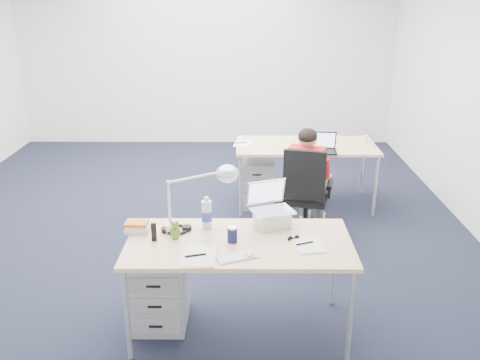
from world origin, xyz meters
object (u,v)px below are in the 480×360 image
at_px(silver_laptop, 272,206).
at_px(far_cup, 365,139).
at_px(seated_person, 308,180).
at_px(water_bottle, 207,213).
at_px(desk_near, 239,247).
at_px(bear_figurine, 175,230).
at_px(drawer_pedestal_near, 160,289).
at_px(cordless_phone, 154,232).
at_px(sunglasses, 293,238).
at_px(book_stack, 137,227).
at_px(wireless_keyboard, 237,257).
at_px(computer_mouse, 249,253).
at_px(dark_laptop, 323,142).
at_px(can_koozie, 232,234).
at_px(drawer_pedestal_far, 256,182).
at_px(headphones, 176,229).
at_px(desk_lamp, 191,198).
at_px(desk_far, 306,148).
at_px(office_chair, 305,213).

bearing_deg(silver_laptop, far_cup, 41.70).
bearing_deg(seated_person, silver_laptop, -87.90).
height_order(water_bottle, far_cup, water_bottle).
distance_m(desk_near, bear_figurine, 0.47).
xyz_separation_m(desk_near, drawer_pedestal_near, (-0.60, 0.11, -0.41)).
relative_size(drawer_pedestal_near, cordless_phone, 4.06).
xyz_separation_m(desk_near, sunglasses, (0.39, 0.03, 0.06)).
bearing_deg(cordless_phone, book_stack, 131.66).
relative_size(seated_person, water_bottle, 4.63).
height_order(seated_person, drawer_pedestal_near, seated_person).
xyz_separation_m(wireless_keyboard, bear_figurine, (-0.45, 0.29, 0.06)).
distance_m(silver_laptop, wireless_keyboard, 0.60).
bearing_deg(computer_mouse, far_cup, 59.05).
distance_m(seated_person, dark_laptop, 0.59).
xyz_separation_m(wireless_keyboard, can_koozie, (-0.04, 0.24, 0.05)).
distance_m(seated_person, silver_laptop, 1.55).
height_order(seated_person, drawer_pedestal_far, seated_person).
distance_m(headphones, desk_lamp, 0.28).
relative_size(drawer_pedestal_far, dark_laptop, 1.79).
relative_size(seated_person, silver_laptop, 3.53).
height_order(water_bottle, cordless_phone, water_bottle).
distance_m(water_bottle, bear_figurine, 0.29).
distance_m(desk_near, water_bottle, 0.37).
height_order(computer_mouse, can_koozie, can_koozie).
bearing_deg(headphones, drawer_pedestal_far, 62.05).
relative_size(desk_far, book_stack, 9.14).
bearing_deg(can_koozie, desk_far, 72.47).
xyz_separation_m(office_chair, cordless_phone, (-1.26, -1.56, 0.52)).
bearing_deg(dark_laptop, desk_near, -108.48).
relative_size(bear_figurine, book_stack, 0.79).
height_order(can_koozie, bear_figurine, bear_figurine).
relative_size(office_chair, can_koozie, 8.47).
xyz_separation_m(drawer_pedestal_far, bear_figurine, (-0.63, -2.48, 0.52)).
relative_size(desk_far, drawer_pedestal_near, 2.91).
xyz_separation_m(desk_far, bear_figurine, (-1.21, -2.48, 0.12)).
height_order(silver_laptop, desk_lamp, desk_lamp).
relative_size(desk_near, seated_person, 1.40).
relative_size(desk_near, wireless_keyboard, 5.89).
distance_m(seated_person, book_stack, 2.14).
bearing_deg(desk_lamp, drawer_pedestal_near, -155.42).
bearing_deg(desk_far, water_bottle, -113.43).
height_order(cordless_phone, far_cup, cordless_phone).
bearing_deg(headphones, desk_near, -32.35).
distance_m(cordless_phone, desk_lamp, 0.36).
distance_m(book_stack, sunglasses, 1.15).
xyz_separation_m(desk_near, water_bottle, (-0.24, 0.23, 0.17)).
distance_m(drawer_pedestal_near, computer_mouse, 0.88).
bearing_deg(can_koozie, wireless_keyboard, -80.73).
distance_m(computer_mouse, can_koozie, 0.24).
height_order(office_chair, drawer_pedestal_far, office_chair).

